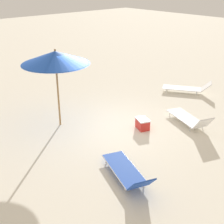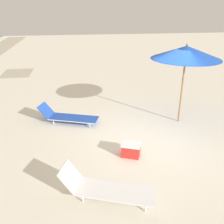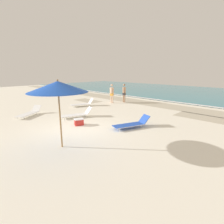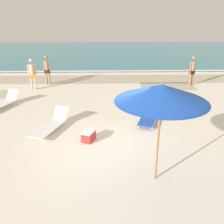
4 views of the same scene
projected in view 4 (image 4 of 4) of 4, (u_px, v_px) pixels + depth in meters
The scene contains 10 objects.
ground_plane at pixel (112, 156), 7.89m from camera, with size 60.00×60.00×0.16m.
ocean_water at pixel (107, 52), 26.97m from camera, with size 60.00×18.81×0.07m.
beach_umbrella at pixel (162, 93), 5.80m from camera, with size 2.23×2.23×2.67m.
sun_lounger_under_umbrella at pixel (2, 103), 11.55m from camera, with size 1.26×2.03×0.63m.
sun_lounger_beside_umbrella at pixel (51, 125), 9.34m from camera, with size 1.26×2.09×0.62m.
sun_lounger_near_water_right at pixel (150, 115), 10.21m from camera, with size 1.26×2.12×0.60m.
beachgoer_wading_adult at pixel (32, 72), 13.91m from camera, with size 0.44×0.27×1.76m.
beachgoer_shoreline_child at pixel (192, 69), 14.69m from camera, with size 0.39×0.31×1.76m.
beachgoer_strolling_adult at pixel (47, 68), 14.91m from camera, with size 0.44×0.27×1.76m.
cooler_box at pixel (89, 136), 8.58m from camera, with size 0.52×0.60×0.37m.
Camera 4 is at (-0.18, -6.78, 4.17)m, focal length 40.00 mm.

